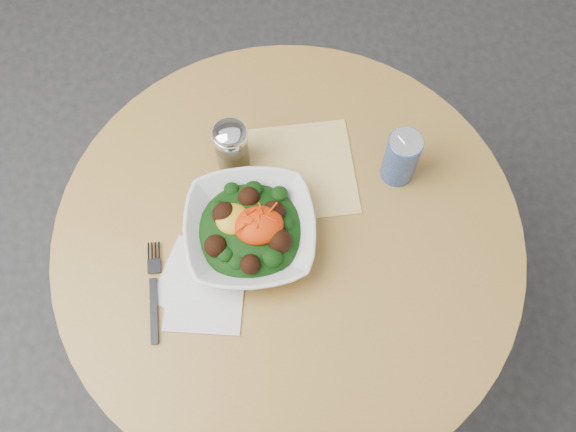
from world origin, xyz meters
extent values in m
plane|color=#2E2E30|center=(0.00, 0.00, 0.00)|extent=(6.00, 6.00, 0.00)
cylinder|color=black|center=(0.00, 0.00, 0.01)|extent=(0.52, 0.52, 0.03)
cylinder|color=black|center=(0.00, 0.00, 0.35)|extent=(0.10, 0.10, 0.71)
cylinder|color=gold|center=(0.00, 0.00, 0.73)|extent=(0.90, 0.90, 0.04)
cube|color=orange|center=(0.04, 0.13, 0.75)|extent=(0.24, 0.22, 0.00)
cube|color=white|center=(-0.18, -0.06, 0.75)|extent=(0.19, 0.19, 0.00)
cube|color=white|center=(-0.17, -0.09, 0.75)|extent=(0.17, 0.17, 0.00)
imported|color=white|center=(-0.07, 0.01, 0.78)|extent=(0.27, 0.27, 0.06)
ellipsoid|color=black|center=(-0.07, 0.01, 0.78)|extent=(0.20, 0.20, 0.07)
ellipsoid|color=gold|center=(-0.10, 0.03, 0.81)|extent=(0.06, 0.06, 0.02)
ellipsoid|color=#E84505|center=(-0.05, 0.01, 0.81)|extent=(0.09, 0.08, 0.04)
cube|color=black|center=(-0.26, -0.10, 0.76)|extent=(0.02, 0.12, 0.00)
cube|color=black|center=(-0.25, -0.01, 0.76)|extent=(0.03, 0.07, 0.00)
cylinder|color=silver|center=(-0.08, 0.18, 0.80)|extent=(0.06, 0.06, 0.10)
cylinder|color=#997647|center=(-0.08, 0.18, 0.78)|extent=(0.05, 0.05, 0.05)
cylinder|color=silver|center=(-0.08, 0.18, 0.86)|extent=(0.07, 0.07, 0.01)
ellipsoid|color=silver|center=(-0.08, 0.18, 0.86)|extent=(0.06, 0.06, 0.03)
cylinder|color=navy|center=(0.23, 0.10, 0.81)|extent=(0.07, 0.07, 0.12)
cylinder|color=silver|center=(0.23, 0.10, 0.87)|extent=(0.06, 0.06, 0.00)
cube|color=silver|center=(0.23, 0.11, 0.88)|extent=(0.02, 0.02, 0.00)
camera|label=1|loc=(-0.07, -0.44, 1.88)|focal=40.00mm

